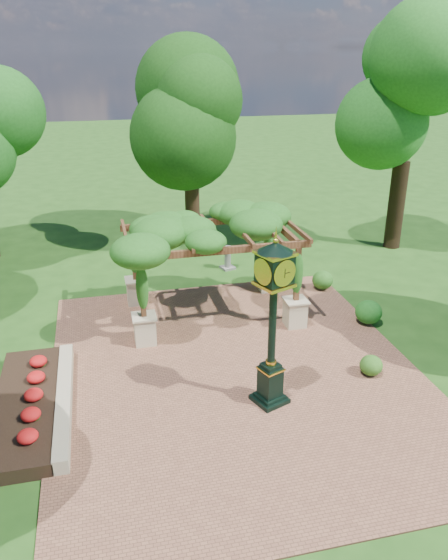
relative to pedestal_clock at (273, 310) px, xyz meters
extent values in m
plane|color=#1E4714|center=(-0.48, 0.50, -2.62)|extent=(120.00, 120.00, 0.00)
cube|color=brown|center=(-0.48, 1.50, -2.60)|extent=(10.00, 12.00, 0.04)
cube|color=#C6B793|center=(-5.08, 1.00, -2.42)|extent=(0.35, 5.00, 0.40)
cube|color=red|center=(-5.98, 1.00, -2.44)|extent=(1.50, 5.00, 0.36)
cube|color=black|center=(0.00, 0.00, -2.52)|extent=(0.99, 0.99, 0.11)
cube|color=black|center=(0.00, 0.00, -2.01)|extent=(0.62, 0.62, 0.86)
cube|color=gold|center=(0.00, 0.00, -1.62)|extent=(0.70, 0.70, 0.04)
cylinder|color=black|center=(0.00, 0.00, -0.38)|extent=(0.25, 0.25, 2.20)
cube|color=black|center=(0.00, 0.00, 1.06)|extent=(0.87, 0.87, 0.67)
cylinder|color=beige|center=(0.13, -0.32, 1.06)|extent=(0.55, 0.24, 0.57)
cone|color=black|center=(0.00, 0.00, 1.59)|extent=(1.12, 1.12, 0.24)
sphere|color=gold|center=(0.00, 0.00, 1.73)|extent=(0.13, 0.13, 0.13)
cube|color=beige|center=(-2.77, 3.74, -2.15)|extent=(0.63, 0.63, 0.87)
cube|color=brown|center=(-2.77, 3.74, -0.77)|extent=(0.15, 0.15, 1.79)
cube|color=beige|center=(2.05, 3.76, -2.15)|extent=(0.63, 0.63, 0.87)
cube|color=brown|center=(2.05, 3.76, -0.77)|extent=(0.15, 0.15, 1.79)
cube|color=beige|center=(-2.78, 6.64, -2.15)|extent=(0.63, 0.63, 0.87)
cube|color=brown|center=(-2.78, 6.64, -0.77)|extent=(0.15, 0.15, 1.79)
cube|color=beige|center=(2.04, 6.65, -2.15)|extent=(0.63, 0.63, 0.87)
cube|color=brown|center=(2.04, 6.65, -0.77)|extent=(0.15, 0.15, 1.79)
cube|color=brown|center=(-0.36, 3.75, 0.20)|extent=(5.60, 0.15, 0.21)
cube|color=brown|center=(-0.37, 6.64, 0.20)|extent=(5.60, 0.15, 0.21)
ellipsoid|color=#205719|center=(-0.36, 5.20, 0.46)|extent=(5.61, 3.49, 0.96)
cube|color=gray|center=(1.13, 9.13, -2.58)|extent=(0.63, 0.63, 0.09)
cylinder|color=gray|center=(1.13, 9.13, -2.16)|extent=(0.32, 0.32, 0.84)
cylinder|color=gray|center=(1.13, 9.13, -1.72)|extent=(0.60, 0.60, 0.05)
ellipsoid|color=#2C5E1B|center=(3.08, 0.54, -2.30)|extent=(0.76, 0.76, 0.57)
ellipsoid|color=#1C5B19|center=(4.44, 3.36, -2.19)|extent=(1.03, 1.03, 0.78)
ellipsoid|color=#265919|center=(4.07, 6.27, -2.24)|extent=(0.99, 0.99, 0.69)
cylinder|color=#382216|center=(0.48, 13.47, -1.07)|extent=(0.67, 0.67, 3.10)
ellipsoid|color=#143B0E|center=(0.48, 13.47, 2.92)|extent=(4.38, 4.38, 4.89)
cylinder|color=black|center=(9.02, 10.03, -0.69)|extent=(0.72, 0.72, 3.86)
ellipsoid|color=#21631C|center=(9.02, 10.03, 4.28)|extent=(4.00, 4.00, 6.09)
camera|label=1|loc=(-3.82, -11.00, 5.73)|focal=35.00mm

